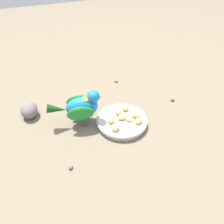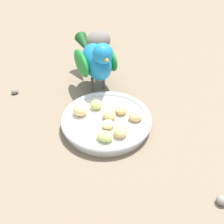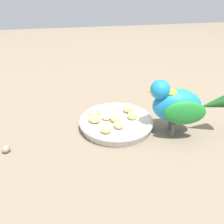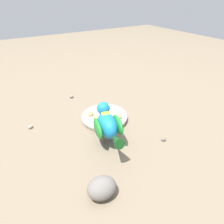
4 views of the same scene
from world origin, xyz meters
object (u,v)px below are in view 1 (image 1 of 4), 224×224
(apple_piece_7, at_px, (139,121))
(pebble_2, at_px, (70,167))
(apple_piece_4, at_px, (125,108))
(pebble_1, at_px, (173,99))
(feeding_bowl, at_px, (122,121))
(rock_large, at_px, (29,110))
(apple_piece_2, at_px, (128,119))
(apple_piece_5, at_px, (136,115))
(apple_piece_0, at_px, (122,117))
(apple_piece_6, at_px, (119,112))
(apple_piece_3, at_px, (115,127))
(apple_piece_1, at_px, (111,121))
(parrot, at_px, (81,106))
(pebble_0, at_px, (116,81))

(apple_piece_7, relative_size, pebble_2, 1.87)
(apple_piece_4, height_order, pebble_1, apple_piece_4)
(feeding_bowl, height_order, pebble_2, feeding_bowl)
(apple_piece_4, distance_m, rock_large, 0.39)
(feeding_bowl, distance_m, apple_piece_2, 0.03)
(pebble_2, bearing_deg, apple_piece_5, 111.13)
(apple_piece_0, distance_m, pebble_2, 0.28)
(apple_piece_5, height_order, apple_piece_6, apple_piece_5)
(apple_piece_7, relative_size, pebble_1, 1.80)
(apple_piece_6, height_order, pebble_2, apple_piece_6)
(apple_piece_3, relative_size, rock_large, 0.40)
(feeding_bowl, bearing_deg, apple_piece_2, 57.18)
(apple_piece_1, xyz_separation_m, pebble_1, (-0.04, 0.32, -0.02))
(apple_piece_2, xyz_separation_m, apple_piece_3, (0.03, -0.07, 0.01))
(feeding_bowl, bearing_deg, apple_piece_4, 141.81)
(apple_piece_5, distance_m, parrot, 0.22)
(apple_piece_4, xyz_separation_m, rock_large, (-0.15, -0.36, 0.00))
(pebble_2, bearing_deg, rock_large, -165.29)
(pebble_2, bearing_deg, apple_piece_3, 112.97)
(apple_piece_1, bearing_deg, pebble_1, 97.49)
(apple_piece_7, distance_m, pebble_0, 0.34)
(apple_piece_3, distance_m, apple_piece_4, 0.12)
(apple_piece_0, xyz_separation_m, pebble_0, (-0.29, 0.11, -0.02))
(apple_piece_2, distance_m, apple_piece_3, 0.07)
(pebble_2, bearing_deg, apple_piece_7, 105.62)
(apple_piece_5, relative_size, apple_piece_6, 1.20)
(apple_piece_0, relative_size, parrot, 0.15)
(parrot, height_order, pebble_0, parrot)
(apple_piece_0, relative_size, apple_piece_1, 1.15)
(apple_piece_2, relative_size, pebble_1, 1.42)
(apple_piece_2, distance_m, apple_piece_4, 0.07)
(apple_piece_6, xyz_separation_m, pebble_2, (0.16, -0.24, -0.02))
(apple_piece_0, bearing_deg, apple_piece_1, -86.16)
(pebble_0, distance_m, pebble_1, 0.30)
(apple_piece_4, distance_m, pebble_2, 0.33)
(apple_piece_0, distance_m, apple_piece_7, 0.07)
(apple_piece_2, distance_m, pebble_1, 0.26)
(apple_piece_5, height_order, parrot, parrot)
(apple_piece_2, height_order, pebble_1, apple_piece_2)
(apple_piece_2, relative_size, apple_piece_3, 0.81)
(apple_piece_2, height_order, apple_piece_4, apple_piece_4)
(feeding_bowl, relative_size, rock_large, 2.42)
(feeding_bowl, relative_size, apple_piece_5, 5.93)
(apple_piece_4, bearing_deg, feeding_bowl, -38.19)
(apple_piece_4, relative_size, apple_piece_6, 1.07)
(apple_piece_6, bearing_deg, apple_piece_2, 17.68)
(apple_piece_3, distance_m, apple_piece_6, 0.09)
(apple_piece_4, height_order, apple_piece_6, apple_piece_4)
(feeding_bowl, bearing_deg, pebble_0, 159.62)
(apple_piece_7, bearing_deg, apple_piece_2, -130.29)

